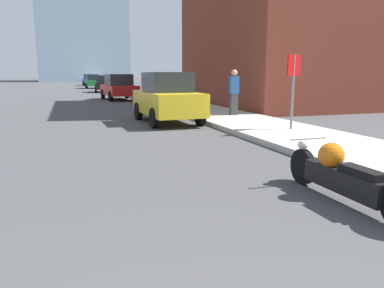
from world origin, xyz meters
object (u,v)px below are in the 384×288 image
object	(u,v)px
motorcycle	(341,175)
parked_car_blue	(89,80)
parked_car_green	(93,81)
parked_car_red	(119,87)
stop_sign	(293,79)
parked_car_yellow	(167,98)
pedestrian	(234,92)
parked_car_black	(104,84)

from	to	relation	value
motorcycle	parked_car_blue	world-z (taller)	parked_car_blue
parked_car_green	parked_car_red	bearing A→B (deg)	-89.20
motorcycle	parked_car_red	world-z (taller)	parked_car_red
parked_car_red	stop_sign	distance (m)	17.09
parked_car_blue	motorcycle	bearing A→B (deg)	-91.04
motorcycle	parked_car_red	bearing A→B (deg)	90.98
parked_car_yellow	pedestrian	xyz separation A→B (m)	(2.81, 0.34, 0.18)
parked_car_red	parked_car_green	xyz separation A→B (m)	(-0.24, 22.80, -0.01)
parked_car_red	pedestrian	distance (m)	13.08
parked_car_yellow	pedestrian	distance (m)	2.83
stop_sign	motorcycle	bearing A→B (deg)	-116.73
parked_car_blue	pedestrian	size ratio (longest dim) A/B	2.40
parked_car_yellow	stop_sign	distance (m)	4.72
motorcycle	parked_car_yellow	world-z (taller)	parked_car_yellow
parked_car_yellow	stop_sign	xyz separation A→B (m)	(2.80, -3.73, 0.72)
parked_car_red	stop_sign	xyz separation A→B (m)	(2.82, -16.84, 0.75)
motorcycle	parked_car_black	xyz separation A→B (m)	(-0.01, 34.13, 0.44)
parked_car_yellow	parked_car_blue	world-z (taller)	parked_car_yellow
motorcycle	pedestrian	bearing A→B (deg)	74.69
stop_sign	parked_car_yellow	bearing A→B (deg)	126.96
motorcycle	pedestrian	size ratio (longest dim) A/B	1.40
parked_car_red	parked_car_blue	world-z (taller)	parked_car_blue
parked_car_red	pedestrian	world-z (taller)	pedestrian
pedestrian	parked_car_yellow	bearing A→B (deg)	-173.00
parked_car_green	pedestrian	size ratio (longest dim) A/B	2.31
motorcycle	parked_car_green	distance (m)	45.06
parked_car_green	pedestrian	bearing A→B (deg)	-84.89
pedestrian	parked_car_black	bearing A→B (deg)	96.35
parked_car_green	stop_sign	distance (m)	39.77
stop_sign	parked_car_red	bearing A→B (deg)	99.49
parked_car_blue	stop_sign	size ratio (longest dim) A/B	1.98
parked_car_yellow	parked_car_red	bearing A→B (deg)	88.26
motorcycle	pedestrian	world-z (taller)	pedestrian
parked_car_black	stop_sign	size ratio (longest dim) A/B	2.04
parked_car_black	pedestrian	bearing A→B (deg)	-79.61
parked_car_yellow	parked_car_red	xyz separation A→B (m)	(-0.01, 13.12, -0.03)
parked_car_yellow	stop_sign	bearing A→B (deg)	-54.84
motorcycle	parked_car_green	world-z (taller)	parked_car_green
motorcycle	parked_car_yellow	size ratio (longest dim) A/B	0.62
motorcycle	parked_car_black	size ratio (longest dim) A/B	0.57
motorcycle	pedestrian	xyz separation A→B (m)	(2.73, 9.49, 0.69)
parked_car_black	stop_sign	bearing A→B (deg)	-80.51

